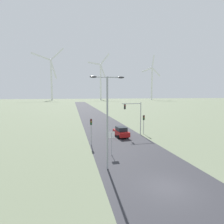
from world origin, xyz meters
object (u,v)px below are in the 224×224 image
(traffic_light_post_near_left, at_px, (91,126))
(wind_turbine_right, at_px, (152,80))
(streetlamp, at_px, (107,111))
(traffic_light_post_near_right, at_px, (144,120))
(stop_sign_near, at_px, (112,139))
(wind_turbine_center, at_px, (101,78))
(car_approaching, at_px, (121,132))
(wind_turbine_left, at_px, (51,75))
(traffic_light_mast_overhead, at_px, (134,112))

(traffic_light_post_near_left, relative_size, wind_turbine_right, 0.07)
(streetlamp, height_order, traffic_light_post_near_right, streetlamp)
(stop_sign_near, distance_m, wind_turbine_right, 227.41)
(traffic_light_post_near_left, bearing_deg, wind_turbine_center, 80.46)
(traffic_light_post_near_left, bearing_deg, car_approaching, 33.09)
(traffic_light_post_near_right, xyz_separation_m, wind_turbine_left, (-38.64, 208.73, 29.19))
(streetlamp, distance_m, traffic_light_mast_overhead, 15.64)
(stop_sign_near, bearing_deg, wind_turbine_center, 81.17)
(traffic_light_post_near_left, height_order, traffic_light_mast_overhead, traffic_light_mast_overhead)
(traffic_light_mast_overhead, relative_size, car_approaching, 1.44)
(traffic_light_post_near_left, bearing_deg, stop_sign_near, -67.96)
(streetlamp, relative_size, stop_sign_near, 3.12)
(wind_turbine_left, height_order, wind_turbine_right, wind_turbine_left)
(stop_sign_near, height_order, traffic_light_post_near_left, traffic_light_post_near_left)
(car_approaching, height_order, wind_turbine_center, wind_turbine_center)
(wind_turbine_center, height_order, wind_turbine_right, wind_turbine_center)
(wind_turbine_left, bearing_deg, traffic_light_post_near_right, -79.51)
(wind_turbine_center, xyz_separation_m, wind_turbine_right, (67.45, -19.20, -2.85))
(stop_sign_near, distance_m, wind_turbine_left, 222.60)
(traffic_light_mast_overhead, distance_m, wind_turbine_right, 215.81)
(traffic_light_post_near_right, distance_m, traffic_light_mast_overhead, 2.56)
(stop_sign_near, xyz_separation_m, traffic_light_post_near_left, (-2.00, 4.94, 0.81))
(stop_sign_near, distance_m, traffic_light_mast_overhead, 11.73)
(stop_sign_near, height_order, traffic_light_mast_overhead, traffic_light_mast_overhead)
(traffic_light_post_near_right, bearing_deg, wind_turbine_right, 64.08)
(streetlamp, bearing_deg, wind_turbine_center, 81.00)
(traffic_light_mast_overhead, bearing_deg, traffic_light_post_near_right, 7.44)
(streetlamp, distance_m, wind_turbine_right, 231.11)
(car_approaching, bearing_deg, traffic_light_post_near_right, 13.78)
(traffic_light_mast_overhead, distance_m, car_approaching, 4.45)
(streetlamp, xyz_separation_m, traffic_light_post_near_left, (-0.69, 8.87, -3.00))
(traffic_light_post_near_right, bearing_deg, traffic_light_post_near_left, -155.00)
(car_approaching, relative_size, wind_turbine_left, 0.06)
(traffic_light_post_near_right, distance_m, car_approaching, 5.20)
(traffic_light_post_near_right, height_order, wind_turbine_right, wind_turbine_right)
(traffic_light_post_near_right, bearing_deg, traffic_light_mast_overhead, -172.56)
(car_approaching, bearing_deg, wind_turbine_left, 99.17)
(traffic_light_post_near_left, xyz_separation_m, wind_turbine_left, (-28.21, 213.59, 28.95))
(traffic_light_post_near_left, bearing_deg, wind_turbine_left, 97.52)
(stop_sign_near, relative_size, wind_turbine_right, 0.05)
(traffic_light_post_near_left, distance_m, car_approaching, 7.06)
(car_approaching, distance_m, wind_turbine_right, 218.23)
(wind_turbine_right, bearing_deg, stop_sign_near, -116.76)
(traffic_light_post_near_left, bearing_deg, traffic_light_post_near_right, 25.00)
(stop_sign_near, bearing_deg, wind_turbine_left, 97.87)
(stop_sign_near, relative_size, car_approaching, 0.70)
(traffic_light_post_near_left, bearing_deg, wind_turbine_right, 62.21)
(streetlamp, xyz_separation_m, traffic_light_mast_overhead, (7.77, 13.48, -1.62))
(traffic_light_post_near_right, xyz_separation_m, wind_turbine_center, (25.90, 211.25, 26.92))
(stop_sign_near, bearing_deg, traffic_light_post_near_right, 49.29)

